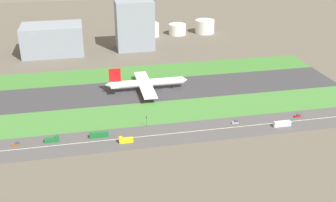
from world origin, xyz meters
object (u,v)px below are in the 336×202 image
object	(u,v)px
car_0	(298,116)
terminal_building	(53,39)
bus_1	(99,135)
bus_0	(282,124)
truck_0	(52,139)
car_1	(16,144)
car_2	(235,122)
fuel_tank_west	(148,30)
airliner	(145,83)
truck_1	(126,140)
fuel_tank_east	(205,26)
hangar_building	(135,25)
traffic_light	(147,121)
fuel_tank_centre	(177,29)

from	to	relation	value
car_0	terminal_building	distance (m)	247.86
bus_1	bus_0	bearing A→B (deg)	-4.88
truck_0	car_1	bearing A→B (deg)	180.00
car_2	fuel_tank_west	distance (m)	228.02
airliner	car_0	world-z (taller)	airliner
bus_1	fuel_tank_west	size ratio (longest dim) A/B	0.46
truck_1	fuel_tank_east	world-z (taller)	fuel_tank_east
hangar_building	car_1	bearing A→B (deg)	-117.86
truck_1	car_1	bearing A→B (deg)	-8.87
airliner	bus_1	size ratio (longest dim) A/B	5.60
truck_1	car_2	bearing A→B (deg)	-172.26
airliner	fuel_tank_west	size ratio (longest dim) A/B	2.59
car_0	terminal_building	bearing A→B (deg)	132.66
traffic_light	terminal_building	bearing A→B (deg)	110.51
car_1	fuel_tank_west	size ratio (longest dim) A/B	0.18
truck_0	traffic_light	size ratio (longest dim) A/B	1.17
airliner	bus_0	bearing A→B (deg)	-45.27
car_0	bus_1	distance (m)	133.65
car_0	car_1	bearing A→B (deg)	180.00
bus_0	hangar_building	bearing A→B (deg)	-70.03
fuel_tank_centre	fuel_tank_east	distance (m)	32.92
car_1	fuel_tank_west	xyz separation A→B (m)	(117.12, 227.00, 6.48)
truck_0	fuel_tank_east	world-z (taller)	fuel_tank_east
airliner	fuel_tank_west	world-z (taller)	airliner
traffic_light	fuel_tank_west	xyz separation A→B (m)	(37.31, 219.01, 3.11)
car_1	car_2	bearing A→B (deg)	0.00
airliner	truck_1	bearing A→B (deg)	-107.52
hangar_building	car_2	bearing A→B (deg)	-77.16
airliner	car_2	bearing A→B (deg)	-54.23
bus_1	fuel_tank_centre	xyz separation A→B (m)	(102.72, 227.00, 4.26)
airliner	car_1	distance (m)	111.90
truck_1	car_2	distance (m)	74.29
bus_0	truck_0	xyz separation A→B (m)	(-145.22, 10.00, -0.15)
car_1	car_0	bearing A→B (deg)	0.00
fuel_tank_west	airliner	bearing A→B (deg)	-100.13
car_1	truck_0	size ratio (longest dim) A/B	0.52
bus_0	car_0	distance (m)	19.29
bus_1	truck_1	distance (m)	18.26
car_1	fuel_tank_centre	size ratio (longest dim) A/B	0.22
truck_0	truck_1	bearing A→B (deg)	-13.00
car_0	fuel_tank_east	size ratio (longest dim) A/B	0.20
hangar_building	fuel_tank_east	bearing A→B (deg)	27.03
traffic_light	hangar_building	world-z (taller)	hangar_building
car_0	bus_0	bearing A→B (deg)	-148.74
terminal_building	fuel_tank_west	xyz separation A→B (m)	(102.39, 45.00, -6.97)
terminal_building	bus_0	bearing A→B (deg)	-51.77
car_1	truck_1	world-z (taller)	truck_1
truck_0	fuel_tank_west	size ratio (longest dim) A/B	0.33
car_1	fuel_tank_east	bearing A→B (deg)	50.91
fuel_tank_east	terminal_building	bearing A→B (deg)	-165.15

